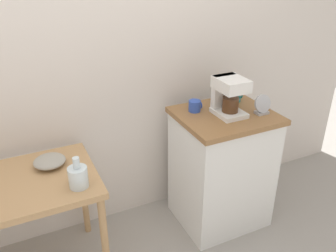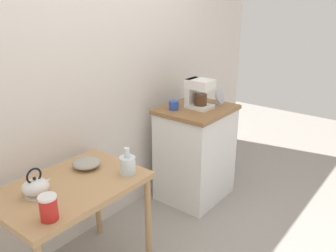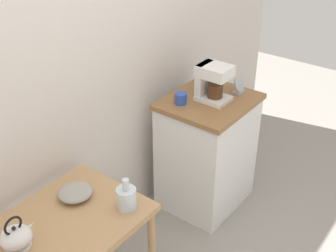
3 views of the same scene
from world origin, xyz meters
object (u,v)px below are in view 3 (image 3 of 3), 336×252
(glass_carafe_vase, at_px, (126,197))
(mug_blue, at_px, (181,98))
(table_clock, at_px, (239,85))
(bowl_stoneware, at_px, (75,192))
(teakettle, at_px, (16,237))
(coffee_maker, at_px, (212,81))
(mug_dark_teal, at_px, (206,79))

(glass_carafe_vase, height_order, mug_blue, mug_blue)
(mug_blue, xyz_separation_m, table_clock, (0.39, -0.23, 0.02))
(glass_carafe_vase, bearing_deg, table_clock, 2.58)
(bowl_stoneware, height_order, glass_carafe_vase, glass_carafe_vase)
(teakettle, bearing_deg, table_clock, -5.47)
(coffee_maker, bearing_deg, teakettle, 177.45)
(table_clock, bearing_deg, glass_carafe_vase, -177.42)
(teakettle, distance_m, coffee_maker, 1.62)
(teakettle, xyz_separation_m, coffee_maker, (1.60, -0.07, 0.25))
(glass_carafe_vase, relative_size, mug_blue, 2.04)
(bowl_stoneware, xyz_separation_m, mug_dark_teal, (1.36, 0.04, 0.18))
(bowl_stoneware, xyz_separation_m, glass_carafe_vase, (0.11, -0.28, 0.03))
(mug_dark_teal, xyz_separation_m, table_clock, (0.03, -0.27, 0.01))
(glass_carafe_vase, height_order, coffee_maker, coffee_maker)
(teakettle, bearing_deg, coffee_maker, -2.55)
(table_clock, bearing_deg, bowl_stoneware, 170.86)
(mug_dark_teal, height_order, table_clock, table_clock)
(coffee_maker, bearing_deg, table_clock, -25.59)
(teakettle, height_order, glass_carafe_vase, glass_carafe_vase)
(mug_dark_teal, relative_size, mug_blue, 1.03)
(coffee_maker, xyz_separation_m, mug_blue, (-0.18, 0.13, -0.10))
(coffee_maker, bearing_deg, glass_carafe_vase, -171.48)
(bowl_stoneware, height_order, teakettle, teakettle)
(bowl_stoneware, height_order, coffee_maker, coffee_maker)
(mug_dark_teal, bearing_deg, glass_carafe_vase, -165.51)
(teakettle, distance_m, glass_carafe_vase, 0.58)
(glass_carafe_vase, distance_m, table_clock, 1.29)
(bowl_stoneware, relative_size, glass_carafe_vase, 1.03)
(glass_carafe_vase, relative_size, coffee_maker, 0.71)
(bowl_stoneware, distance_m, mug_blue, 1.02)
(coffee_maker, height_order, mug_blue, coffee_maker)
(mug_dark_teal, distance_m, mug_blue, 0.36)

